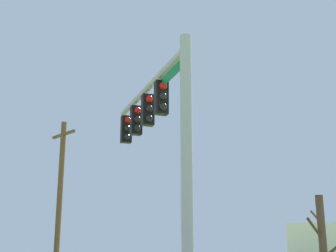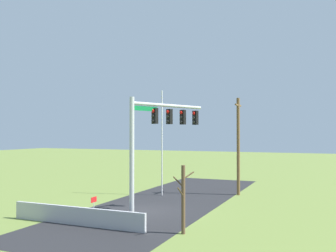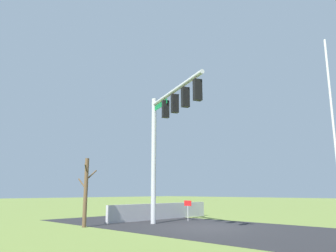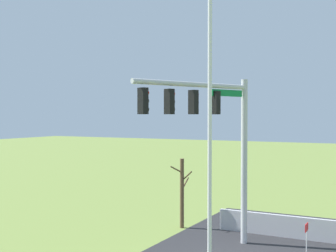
% 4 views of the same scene
% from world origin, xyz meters
% --- Properties ---
extents(ground_plane, '(160.00, 160.00, 0.00)m').
position_xyz_m(ground_plane, '(0.00, 0.00, 0.00)').
color(ground_plane, olive).
extents(road_surface, '(28.00, 8.00, 0.01)m').
position_xyz_m(road_surface, '(-4.00, 0.00, 0.01)').
color(road_surface, '#232326').
rests_on(road_surface, ground_plane).
extents(sidewalk_corner, '(6.00, 6.00, 0.01)m').
position_xyz_m(sidewalk_corner, '(4.17, 0.67, 0.00)').
color(sidewalk_corner, '#B7B5AD').
rests_on(sidewalk_corner, ground_plane).
extents(retaining_fence, '(0.20, 8.60, 1.01)m').
position_xyz_m(retaining_fence, '(5.01, -1.81, 0.51)').
color(retaining_fence, '#A8A8AD').
rests_on(retaining_fence, ground_plane).
extents(signal_mast, '(5.67, 2.54, 7.20)m').
position_xyz_m(signal_mast, '(1.45, 1.39, 5.16)').
color(signal_mast, '#B2B5BA').
rests_on(signal_mast, ground_plane).
extents(flagpole, '(0.10, 0.10, 8.65)m').
position_xyz_m(flagpole, '(-5.97, -1.52, 4.33)').
color(flagpole, silver).
rests_on(flagpole, ground_plane).
extents(utility_pole, '(1.90, 0.26, 8.03)m').
position_xyz_m(utility_pole, '(-8.61, 4.22, 4.18)').
color(utility_pole, brown).
rests_on(utility_pole, ground_plane).
extents(bare_tree, '(1.27, 1.02, 3.47)m').
position_xyz_m(bare_tree, '(4.38, 4.30, 1.80)').
color(bare_tree, brown).
rests_on(bare_tree, ground_plane).
extents(open_sign, '(0.56, 0.04, 1.22)m').
position_xyz_m(open_sign, '(2.97, -2.06, 0.91)').
color(open_sign, silver).
rests_on(open_sign, ground_plane).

